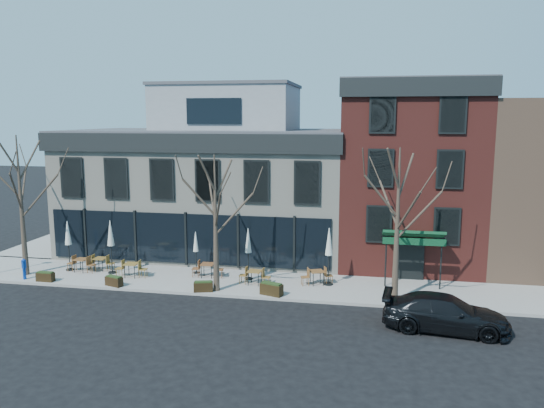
% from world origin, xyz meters
% --- Properties ---
extents(ground, '(120.00, 120.00, 0.00)m').
position_xyz_m(ground, '(0.00, 0.00, 0.00)').
color(ground, black).
rests_on(ground, ground).
extents(sidewalk_front, '(33.50, 4.70, 0.15)m').
position_xyz_m(sidewalk_front, '(3.25, -2.15, 0.07)').
color(sidewalk_front, gray).
rests_on(sidewalk_front, ground).
extents(sidewalk_side, '(4.50, 12.00, 0.15)m').
position_xyz_m(sidewalk_side, '(-11.25, 6.00, 0.07)').
color(sidewalk_side, gray).
rests_on(sidewalk_side, ground).
extents(corner_building, '(18.39, 10.39, 11.10)m').
position_xyz_m(corner_building, '(0.07, 5.07, 4.72)').
color(corner_building, beige).
rests_on(corner_building, ground).
extents(red_brick_building, '(8.20, 11.78, 11.18)m').
position_xyz_m(red_brick_building, '(13.00, 4.98, 5.64)').
color(red_brick_building, maroon).
rests_on(red_brick_building, ground).
extents(tree_corner, '(3.93, 3.98, 7.92)m').
position_xyz_m(tree_corner, '(-8.49, -3.20, 4.25)').
color(tree_corner, '#382B21').
rests_on(tree_corner, sidewalk_front).
extents(tree_mid, '(3.50, 3.55, 7.04)m').
position_xyz_m(tree_mid, '(3.01, -3.90, 3.79)').
color(tree_mid, '#382B21').
rests_on(tree_mid, sidewalk_front).
extents(tree_right, '(3.72, 3.77, 7.48)m').
position_xyz_m(tree_right, '(12.01, -3.90, 4.02)').
color(tree_right, '#382B21').
rests_on(tree_right, sidewalk_front).
extents(parked_sedan, '(5.45, 2.65, 1.53)m').
position_xyz_m(parked_sedan, '(14.00, -6.77, 0.76)').
color(parked_sedan, black).
rests_on(parked_sedan, ground).
extents(call_box, '(0.25, 0.24, 1.19)m').
position_xyz_m(call_box, '(-8.02, -4.03, 0.78)').
color(call_box, '#0C349C').
rests_on(call_box, sidewalk_front).
extents(cafe_set_0, '(1.80, 0.77, 0.93)m').
position_xyz_m(cafe_set_0, '(-5.69, -2.10, 0.63)').
color(cafe_set_0, brown).
rests_on(cafe_set_0, sidewalk_front).
extents(cafe_set_1, '(1.72, 0.70, 0.91)m').
position_xyz_m(cafe_set_1, '(-4.74, -1.63, 0.62)').
color(cafe_set_1, brown).
rests_on(cafe_set_1, sidewalk_front).
extents(cafe_set_2, '(1.81, 0.75, 0.95)m').
position_xyz_m(cafe_set_2, '(-2.38, -2.51, 0.64)').
color(cafe_set_2, brown).
rests_on(cafe_set_2, sidewalk_front).
extents(cafe_set_3, '(1.82, 0.77, 0.95)m').
position_xyz_m(cafe_set_3, '(1.84, -1.75, 0.64)').
color(cafe_set_3, brown).
rests_on(cafe_set_3, sidewalk_front).
extents(cafe_set_4, '(1.78, 0.76, 0.92)m').
position_xyz_m(cafe_set_4, '(4.73, -2.56, 0.62)').
color(cafe_set_4, brown).
rests_on(cafe_set_4, sidewalk_front).
extents(cafe_set_5, '(1.79, 1.08, 0.93)m').
position_xyz_m(cafe_set_5, '(8.00, -1.95, 0.63)').
color(cafe_set_5, brown).
rests_on(cafe_set_5, sidewalk_front).
extents(umbrella_0, '(0.47, 0.47, 2.93)m').
position_xyz_m(umbrella_0, '(-6.53, -1.95, 2.22)').
color(umbrella_0, black).
rests_on(umbrella_0, sidewalk_front).
extents(umbrella_1, '(0.49, 0.49, 3.09)m').
position_xyz_m(umbrella_1, '(-3.80, -2.03, 2.33)').
color(umbrella_1, black).
rests_on(umbrella_1, sidewalk_front).
extents(umbrella_2, '(0.39, 0.39, 2.44)m').
position_xyz_m(umbrella_2, '(0.96, -1.13, 1.87)').
color(umbrella_2, black).
rests_on(umbrella_2, sidewalk_front).
extents(umbrella_3, '(0.46, 0.46, 2.88)m').
position_xyz_m(umbrella_3, '(4.17, -1.68, 2.18)').
color(umbrella_3, black).
rests_on(umbrella_3, sidewalk_front).
extents(umbrella_4, '(0.50, 0.50, 3.11)m').
position_xyz_m(umbrella_4, '(8.62, -1.88, 2.34)').
color(umbrella_4, black).
rests_on(umbrella_4, sidewalk_front).
extents(planter_0, '(0.96, 0.39, 0.54)m').
position_xyz_m(planter_0, '(-6.66, -4.15, 0.42)').
color(planter_0, black).
rests_on(planter_0, sidewalk_front).
extents(planter_1, '(1.04, 0.67, 0.54)m').
position_xyz_m(planter_1, '(-2.58, -4.20, 0.42)').
color(planter_1, black).
rests_on(planter_1, sidewalk_front).
extents(planter_2, '(1.04, 0.63, 0.54)m').
position_xyz_m(planter_2, '(2.38, -4.20, 0.42)').
color(planter_2, black).
rests_on(planter_2, sidewalk_front).
extents(planter_3, '(1.23, 0.81, 0.64)m').
position_xyz_m(planter_3, '(5.94, -4.09, 0.47)').
color(planter_3, black).
rests_on(planter_3, sidewalk_front).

